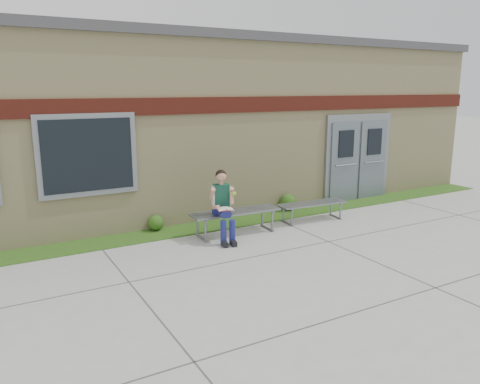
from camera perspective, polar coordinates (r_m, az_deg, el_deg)
ground at (r=8.48m, az=7.67°, el=-8.04°), size 80.00×80.00×0.00m
grass_strip at (r=10.55m, az=-0.86°, el=-3.70°), size 16.00×0.80×0.02m
school_building at (r=13.23m, az=-8.02°, el=8.72°), size 16.20×6.22×4.20m
bench_left at (r=9.67m, az=-0.56°, el=-2.95°), size 1.92×0.61×0.49m
bench_right at (r=10.76m, az=8.81°, el=-1.79°), size 1.65×0.58×0.42m
girl at (r=9.22m, az=-2.08°, el=-1.43°), size 0.51×0.86×1.40m
shrub_mid at (r=10.05m, az=-10.25°, el=-3.70°), size 0.33×0.33×0.33m
shrub_east at (r=11.56m, az=5.86°, el=-1.23°), size 0.40×0.40×0.40m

